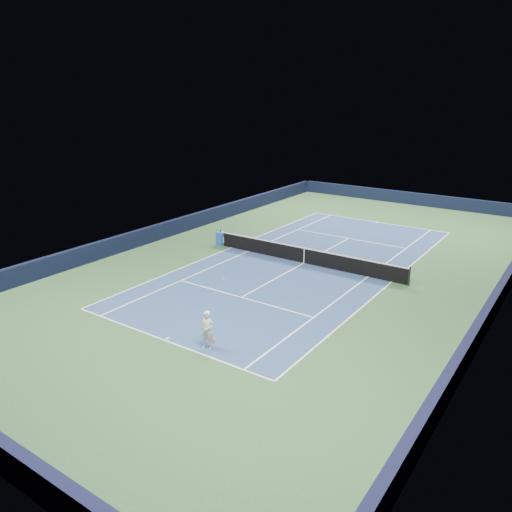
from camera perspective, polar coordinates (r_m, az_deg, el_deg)
The scene contains 19 objects.
ground at distance 30.27m, azimuth 5.49°, elevation -0.81°, with size 40.00×40.00×0.00m, color #2A4C29.
wall_far at distance 47.88m, azimuth 17.30°, elevation 6.31°, with size 22.00×0.35×1.10m, color black.
wall_right at distance 26.92m, azimuth 26.08°, elevation -3.94°, with size 0.35×40.00×1.10m, color black.
wall_left at distance 36.34m, azimuth -9.54°, elevation 3.22°, with size 0.35×40.00×1.10m, color black.
court_surface at distance 30.27m, azimuth 5.49°, elevation -0.80°, with size 10.97×23.77×0.01m, color navy.
baseline_far at distance 40.66m, azimuth 13.75°, elevation 3.78°, with size 10.97×0.08×0.00m, color white.
baseline_near at distance 21.49m, azimuth -10.46°, elevation -9.42°, with size 10.97×0.08×0.00m, color white.
sideline_doubles_right at distance 28.20m, azimuth 15.26°, elevation -2.86°, with size 0.08×23.77×0.00m, color white.
sideline_doubles_left at distance 33.12m, azimuth -2.80°, elevation 0.98°, with size 0.08×23.77×0.00m, color white.
sideline_singles_right at distance 28.63m, azimuth 12.69°, elevation -2.32°, with size 0.08×23.77×0.00m, color white.
sideline_singles_left at distance 32.35m, azimuth -0.87°, elevation 0.57°, with size 0.08×23.77×0.00m, color white.
service_line_far at distance 35.75m, azimuth 10.53°, elevation 2.00°, with size 8.23×0.08×0.00m, color white.
service_line_near at distance 25.22m, azimuth -1.67°, elevation -4.75°, with size 8.23×0.08×0.00m, color white.
center_service_line at distance 30.27m, azimuth 5.49°, elevation -0.79°, with size 0.08×12.80×0.00m, color white.
center_mark_far at distance 40.52m, azimuth 13.67°, elevation 3.74°, with size 0.08×0.30×0.00m, color white.
center_mark_near at distance 21.58m, azimuth -10.18°, elevation -9.28°, with size 0.08×0.30×0.00m, color white.
tennis_net at distance 30.11m, azimuth 5.52°, elevation 0.10°, with size 12.90×0.10×1.07m.
sponsor_cube at distance 33.58m, azimuth -3.98°, elevation 1.99°, with size 0.62×0.58×0.90m.
tennis_player at distance 20.27m, azimuth -5.60°, elevation -8.42°, with size 0.79×1.28×2.73m.
Camera 1 is at (13.76, -25.06, 9.95)m, focal length 35.00 mm.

